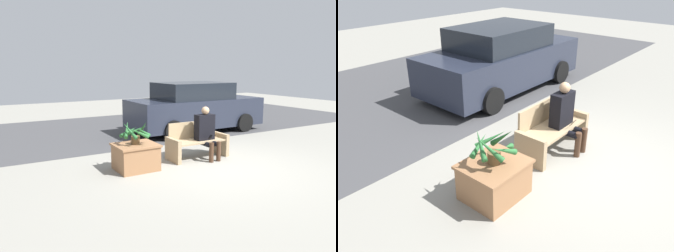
% 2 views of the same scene
% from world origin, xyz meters
% --- Properties ---
extents(ground_plane, '(30.00, 30.00, 0.00)m').
position_xyz_m(ground_plane, '(0.00, 0.00, 0.00)').
color(ground_plane, gray).
extents(road_surface, '(20.00, 6.00, 0.01)m').
position_xyz_m(road_surface, '(0.00, 5.31, 0.00)').
color(road_surface, '#424244').
rests_on(road_surface, ground_plane).
extents(bench, '(1.43, 0.59, 0.83)m').
position_xyz_m(bench, '(-0.03, 0.88, 0.37)').
color(bench, tan).
rests_on(bench, ground_plane).
extents(person_seated, '(0.45, 0.58, 1.21)m').
position_xyz_m(person_seated, '(0.13, 0.71, 0.66)').
color(person_seated, black).
rests_on(person_seated, ground_plane).
extents(planter_box, '(0.87, 0.75, 0.55)m').
position_xyz_m(planter_box, '(-1.66, 0.73, 0.29)').
color(planter_box, '#936642').
rests_on(planter_box, ground_plane).
extents(potted_plant, '(0.62, 0.65, 0.50)m').
position_xyz_m(potted_plant, '(-1.66, 0.73, 0.79)').
color(potted_plant, brown).
rests_on(potted_plant, planter_box).
extents(parked_car, '(4.41, 1.98, 1.62)m').
position_xyz_m(parked_car, '(1.76, 3.56, 0.79)').
color(parked_car, '#232838').
rests_on(parked_car, ground_plane).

